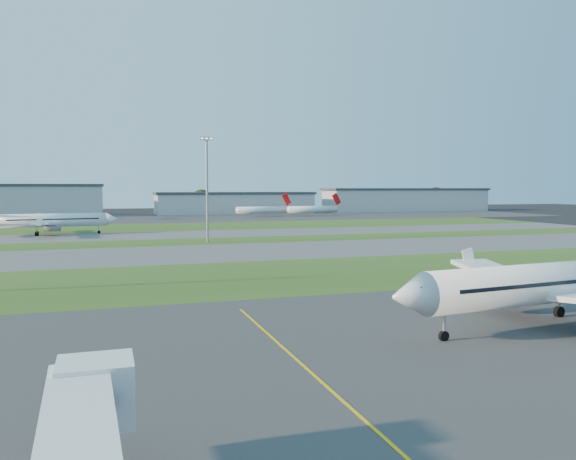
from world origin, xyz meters
name	(u,v)px	position (x,y,z in m)	size (l,w,h in m)	color
ground	(276,426)	(0.00, 0.00, 0.00)	(700.00, 700.00, 0.00)	black
apron_near	(276,426)	(0.00, 0.00, 0.01)	(300.00, 70.00, 0.01)	#333335
grass_strip_a	(172,281)	(0.00, 52.00, 0.01)	(300.00, 34.00, 0.01)	#304818
taxiway_a	(153,255)	(0.00, 85.00, 0.01)	(300.00, 32.00, 0.01)	#515154
grass_strip_b	(145,243)	(0.00, 110.00, 0.01)	(300.00, 18.00, 0.01)	#304818
taxiway_b	(139,236)	(0.00, 132.00, 0.01)	(300.00, 26.00, 0.01)	#515154
grass_strip_c	(134,228)	(0.00, 165.00, 0.01)	(300.00, 40.00, 0.01)	#304818
apron_far	(127,219)	(0.00, 225.00, 0.01)	(400.00, 80.00, 0.01)	#333335
yellow_line	(357,415)	(5.00, 0.00, 0.00)	(0.25, 60.00, 0.02)	gold
airliner_parked	(559,283)	(32.70, 13.52, 4.19)	(38.27, 32.35, 11.94)	white
airliner_taxiing	(49,221)	(-24.20, 142.07, 4.11)	(37.50, 31.68, 11.71)	white
mini_jet_near	(263,210)	(60.48, 221.10, 3.28)	(28.31, 8.64, 9.48)	white
mini_jet_far	(313,209)	(85.20, 220.27, 3.28)	(28.56, 6.68, 9.48)	white
light_mast_centre	(207,182)	(15.00, 108.00, 14.81)	(3.20, 0.70, 25.80)	gray
hangar_west	(23,200)	(-45.00, 255.00, 7.64)	(71.40, 23.00, 15.20)	#9FA2A7
hangar_east	(235,203)	(55.00, 255.00, 5.64)	(81.60, 23.00, 11.20)	#9FA2A7
hangar_far_east	(406,200)	(155.00, 255.00, 6.64)	(96.90, 23.00, 13.20)	#9FA2A7
tree_mid_west	(81,203)	(-20.00, 266.00, 5.84)	(9.90, 9.90, 10.80)	black
tree_mid_east	(202,200)	(40.00, 269.00, 6.81)	(11.55, 11.55, 12.60)	black
tree_east	(333,200)	(115.00, 267.00, 6.16)	(10.45, 10.45, 11.40)	black
tree_far_east	(436,197)	(185.00, 271.00, 7.46)	(12.65, 12.65, 13.80)	black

